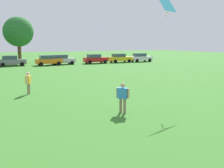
% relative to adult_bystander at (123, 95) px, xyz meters
% --- Properties ---
extents(ground_plane, '(160.00, 160.00, 0.00)m').
position_rel_adult_bystander_xyz_m(ground_plane, '(-4.58, 17.43, -0.97)').
color(ground_plane, '#387528').
extents(adult_bystander, '(0.56, 0.64, 1.63)m').
position_rel_adult_bystander_xyz_m(adult_bystander, '(0.00, 0.00, 0.00)').
color(adult_bystander, '#8C7259').
rests_on(adult_bystander, ground).
extents(bystander_midfield, '(0.48, 0.71, 1.62)m').
position_rel_adult_bystander_xyz_m(bystander_midfield, '(-3.88, 7.48, -0.01)').
color(bystander_midfield, '#8C7259').
rests_on(bystander_midfield, ground).
extents(kite, '(1.48, 1.03, 1.17)m').
position_rel_adult_bystander_xyz_m(kite, '(4.58, 2.45, 5.16)').
color(kite, '#3FBFE5').
extents(parked_car_gray_2, '(4.30, 2.02, 1.68)m').
position_rel_adult_bystander_xyz_m(parked_car_gray_2, '(-3.29, 32.67, -0.11)').
color(parked_car_gray_2, slate).
rests_on(parked_car_gray_2, ground).
extents(parked_car_orange_3, '(4.30, 2.02, 1.68)m').
position_rel_adult_bystander_xyz_m(parked_car_orange_3, '(2.39, 31.42, -0.11)').
color(parked_car_orange_3, orange).
rests_on(parked_car_orange_3, ground).
extents(parked_car_silver_4, '(4.30, 2.02, 1.68)m').
position_rel_adult_bystander_xyz_m(parked_car_silver_4, '(4.87, 32.08, -0.11)').
color(parked_car_silver_4, silver).
rests_on(parked_car_silver_4, ground).
extents(parked_car_red_5, '(4.30, 2.02, 1.68)m').
position_rel_adult_bystander_xyz_m(parked_car_red_5, '(10.95, 31.73, -0.11)').
color(parked_car_red_5, red).
rests_on(parked_car_red_5, ground).
extents(parked_car_yellow_6, '(4.30, 2.02, 1.68)m').
position_rel_adult_bystander_xyz_m(parked_car_yellow_6, '(16.11, 31.97, -0.11)').
color(parked_car_yellow_6, yellow).
rests_on(parked_car_yellow_6, ground).
extents(parked_car_white_7, '(4.30, 2.02, 1.68)m').
position_rel_adult_bystander_xyz_m(parked_car_white_7, '(20.67, 31.78, -0.11)').
color(parked_car_white_7, white).
rests_on(parked_car_white_7, ground).
extents(tree_far_right, '(5.41, 5.41, 8.43)m').
position_rel_adult_bystander_xyz_m(tree_far_right, '(-1.42, 38.44, 4.72)').
color(tree_far_right, brown).
rests_on(tree_far_right, ground).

